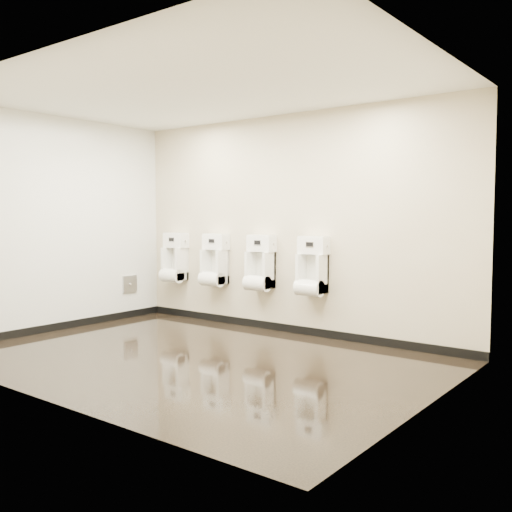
{
  "coord_description": "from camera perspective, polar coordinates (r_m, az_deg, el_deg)",
  "views": [
    {
      "loc": [
        4.11,
        -4.32,
        1.5
      ],
      "look_at": [
        0.38,
        0.55,
        1.07
      ],
      "focal_mm": 40.0,
      "sensor_mm": 36.0,
      "label": 1
    }
  ],
  "objects": [
    {
      "name": "skirting_left",
      "position": [
        8.02,
        -19.12,
        -6.66
      ],
      "size": [
        0.02,
        3.5,
        0.1
      ],
      "primitive_type": "cube",
      "color": "black",
      "rests_on": "ground"
    },
    {
      "name": "urinal_1",
      "position": [
        7.98,
        -4.2,
        -0.82
      ],
      "size": [
        0.39,
        0.29,
        0.72
      ],
      "color": "white",
      "rests_on": "back_wall"
    },
    {
      "name": "skirting_back",
      "position": [
        7.46,
        3.28,
        -7.23
      ],
      "size": [
        5.0,
        0.02,
        0.1
      ],
      "primitive_type": "cube",
      "color": "black",
      "rests_on": "ground"
    },
    {
      "name": "access_panel",
      "position": [
        8.65,
        -12.52,
        -2.75
      ],
      "size": [
        0.04,
        0.25,
        0.25
      ],
      "color": "#9E9EA3",
      "rests_on": "left_wall"
    },
    {
      "name": "front_wall",
      "position": [
        4.85,
        -20.54,
        2.54
      ],
      "size": [
        5.0,
        0.02,
        2.8
      ],
      "primitive_type": "cube",
      "color": "beige",
      "rests_on": "ground"
    },
    {
      "name": "tile_overlay_left",
      "position": [
        7.89,
        -19.37,
        3.03
      ],
      "size": [
        0.01,
        3.5,
        2.8
      ],
      "primitive_type": "cube",
      "color": "white",
      "rests_on": "ground"
    },
    {
      "name": "right_wall",
      "position": [
        4.61,
        17.04,
        2.55
      ],
      "size": [
        0.02,
        3.5,
        2.8
      ],
      "primitive_type": "cube",
      "color": "beige",
      "rests_on": "ground"
    },
    {
      "name": "ceiling",
      "position": [
        6.1,
        -6.22,
        16.26
      ],
      "size": [
        5.0,
        3.5,
        0.0
      ],
      "primitive_type": "cube",
      "color": "silver"
    },
    {
      "name": "back_wall",
      "position": [
        7.33,
        3.37,
        3.19
      ],
      "size": [
        5.0,
        0.02,
        2.8
      ],
      "primitive_type": "cube",
      "color": "beige",
      "rests_on": "ground"
    },
    {
      "name": "urinal_0",
      "position": [
        8.53,
        -8.17,
        -0.54
      ],
      "size": [
        0.39,
        0.29,
        0.72
      ],
      "color": "white",
      "rests_on": "back_wall"
    },
    {
      "name": "urinal_3",
      "position": [
        7.03,
        5.59,
        -1.49
      ],
      "size": [
        0.39,
        0.29,
        0.72
      ],
      "color": "white",
      "rests_on": "back_wall"
    },
    {
      "name": "left_wall",
      "position": [
        7.9,
        -19.39,
        3.03
      ],
      "size": [
        0.02,
        3.5,
        2.8
      ],
      "primitive_type": "cube",
      "color": "beige",
      "rests_on": "ground"
    },
    {
      "name": "urinal_2",
      "position": [
        7.48,
        0.38,
        -1.14
      ],
      "size": [
        0.39,
        0.29,
        0.72
      ],
      "color": "white",
      "rests_on": "back_wall"
    },
    {
      "name": "ground",
      "position": [
        6.15,
        -6.02,
        -10.17
      ],
      "size": [
        5.0,
        3.5,
        0.0
      ],
      "primitive_type": "cube",
      "color": "black",
      "rests_on": "ground"
    }
  ]
}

